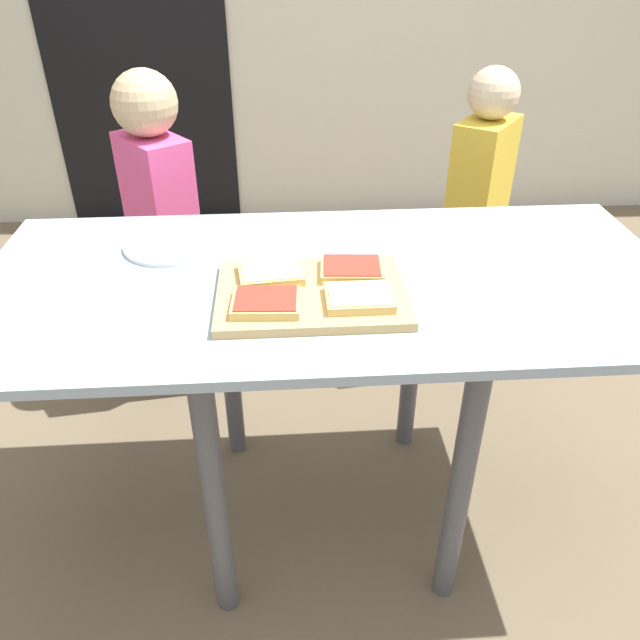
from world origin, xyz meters
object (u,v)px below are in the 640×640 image
(pizza_slice_near_left, at_px, (266,302))
(cutting_board, at_px, (312,294))
(dining_table, at_px, (330,316))
(pizza_slice_far_left, at_px, (271,273))
(child_left, at_px, (162,218))
(pizza_slice_near_right, at_px, (359,297))
(child_right, at_px, (477,209))
(plate_white_left, at_px, (172,244))
(pizza_slice_far_right, at_px, (352,269))

(pizza_slice_near_left, bearing_deg, cutting_board, 33.22)
(dining_table, relative_size, pizza_slice_near_left, 11.08)
(dining_table, distance_m, pizza_slice_far_left, 0.19)
(pizza_slice_near_left, relative_size, child_left, 0.13)
(pizza_slice_near_left, xyz_separation_m, pizza_slice_near_right, (0.18, 0.01, 0.00))
(cutting_board, height_order, pizza_slice_near_left, pizza_slice_near_left)
(dining_table, height_order, child_right, child_right)
(pizza_slice_near_left, height_order, child_right, child_right)
(child_left, bearing_deg, pizza_slice_near_left, -66.88)
(pizza_slice_near_left, bearing_deg, child_right, 51.53)
(cutting_board, distance_m, plate_white_left, 0.42)
(child_right, bearing_deg, pizza_slice_far_right, -124.34)
(dining_table, bearing_deg, pizza_slice_near_left, -132.91)
(pizza_slice_near_left, height_order, pizza_slice_far_right, same)
(cutting_board, bearing_deg, child_right, 53.50)
(pizza_slice_near_right, xyz_separation_m, child_left, (-0.52, 0.78, -0.16))
(cutting_board, bearing_deg, plate_white_left, 140.52)
(pizza_slice_far_left, relative_size, pizza_slice_near_right, 1.09)
(child_right, bearing_deg, child_left, -175.29)
(cutting_board, bearing_deg, pizza_slice_near_left, -146.78)
(pizza_slice_near_left, bearing_deg, plate_white_left, 125.05)
(dining_table, xyz_separation_m, pizza_slice_near_right, (0.04, -0.14, 0.14))
(pizza_slice_near_right, xyz_separation_m, child_right, (0.51, 0.87, -0.19))
(pizza_slice_far_right, bearing_deg, cutting_board, -144.54)
(dining_table, relative_size, pizza_slice_far_left, 10.60)
(pizza_slice_near_left, bearing_deg, child_left, 113.12)
(cutting_board, relative_size, pizza_slice_far_right, 2.76)
(pizza_slice_far_left, xyz_separation_m, plate_white_left, (-0.24, 0.21, -0.02))
(pizza_slice_near_right, distance_m, plate_white_left, 0.52)
(pizza_slice_far_right, bearing_deg, child_right, 55.66)
(dining_table, height_order, pizza_slice_far_right, pizza_slice_far_right)
(dining_table, distance_m, child_right, 0.92)
(plate_white_left, height_order, child_left, child_left)
(pizza_slice_near_right, xyz_separation_m, plate_white_left, (-0.41, 0.32, -0.02))
(pizza_slice_near_right, height_order, child_left, child_left)
(child_right, bearing_deg, plate_white_left, -149.21)
(dining_table, xyz_separation_m, pizza_slice_near_left, (-0.14, -0.15, 0.14))
(plate_white_left, bearing_deg, cutting_board, -39.48)
(pizza_slice_near_left, xyz_separation_m, pizza_slice_far_left, (0.01, 0.12, 0.00))
(dining_table, distance_m, pizza_slice_far_right, 0.14)
(cutting_board, bearing_deg, pizza_slice_far_left, 145.14)
(cutting_board, distance_m, pizza_slice_far_left, 0.10)
(pizza_slice_far_left, xyz_separation_m, child_left, (-0.35, 0.67, -0.16))
(pizza_slice_near_left, height_order, child_left, child_left)
(pizza_slice_far_right, relative_size, child_right, 0.13)
(pizza_slice_near_left, height_order, pizza_slice_far_left, same)
(pizza_slice_near_right, height_order, child_right, child_right)
(plate_white_left, bearing_deg, child_right, 30.79)
(dining_table, bearing_deg, pizza_slice_far_left, -166.63)
(pizza_slice_near_left, bearing_deg, pizza_slice_near_right, 2.01)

